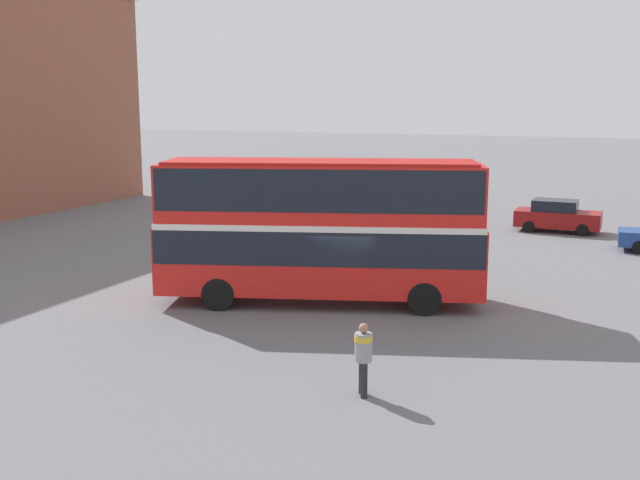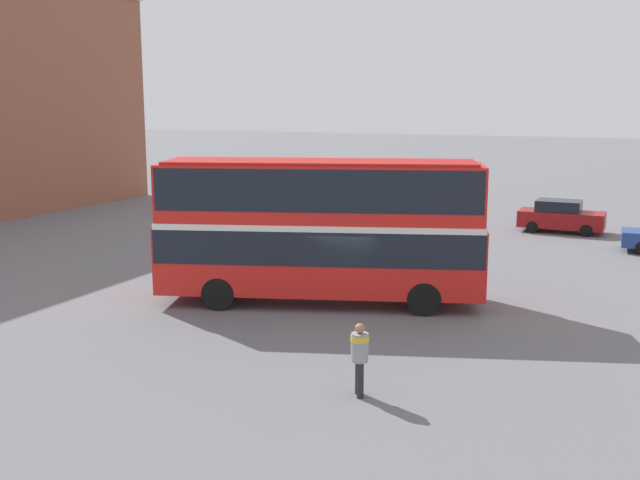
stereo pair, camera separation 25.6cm
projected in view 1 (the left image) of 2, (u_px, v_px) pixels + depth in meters
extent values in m
plane|color=slate|center=(344.00, 307.00, 24.45)|extent=(240.00, 240.00, 0.00)
cube|color=red|center=(320.00, 257.00, 24.61)|extent=(10.82, 5.84, 2.21)
cube|color=red|center=(320.00, 194.00, 24.22)|extent=(10.64, 5.71, 1.97)
cube|color=black|center=(320.00, 242.00, 24.52)|extent=(10.73, 5.83, 1.09)
cube|color=black|center=(320.00, 187.00, 24.18)|extent=(10.50, 5.69, 1.34)
cube|color=silver|center=(320.00, 223.00, 24.40)|extent=(10.73, 5.82, 0.20)
cube|color=#B11A15|center=(320.00, 162.00, 24.03)|extent=(10.14, 5.39, 0.10)
cylinder|color=black|center=(421.00, 281.00, 25.64)|extent=(1.11, 0.63, 1.07)
cylinder|color=black|center=(424.00, 299.00, 23.39)|extent=(1.11, 0.63, 1.07)
cylinder|color=black|center=(233.00, 277.00, 26.19)|extent=(1.11, 0.63, 1.07)
cylinder|color=black|center=(219.00, 294.00, 23.94)|extent=(1.11, 0.63, 1.07)
cylinder|color=#232328|center=(364.00, 380.00, 16.89)|extent=(0.16, 0.16, 0.83)
cylinder|color=#232328|center=(362.00, 376.00, 17.14)|extent=(0.16, 0.16, 0.83)
cylinder|color=gray|center=(363.00, 347.00, 16.88)|extent=(0.54, 0.54, 0.66)
cylinder|color=gold|center=(363.00, 338.00, 16.84)|extent=(0.58, 0.58, 0.14)
sphere|color=#936B4C|center=(364.00, 328.00, 16.80)|extent=(0.22, 0.22, 0.22)
cylinder|color=black|center=(639.00, 247.00, 32.69)|extent=(0.62, 0.25, 0.61)
cylinder|color=black|center=(638.00, 241.00, 34.10)|extent=(0.62, 0.25, 0.61)
cube|color=maroon|center=(558.00, 219.00, 38.19)|extent=(4.18, 1.82, 0.82)
cube|color=black|center=(555.00, 205.00, 38.13)|extent=(2.18, 1.64, 0.56)
cylinder|color=black|center=(585.00, 225.00, 38.48)|extent=(0.61, 0.22, 0.61)
cylinder|color=black|center=(583.00, 230.00, 37.01)|extent=(0.61, 0.22, 0.61)
cylinder|color=black|center=(534.00, 222.00, 39.51)|extent=(0.61, 0.22, 0.61)
cylinder|color=black|center=(529.00, 227.00, 38.04)|extent=(0.61, 0.22, 0.61)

